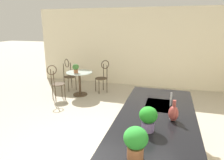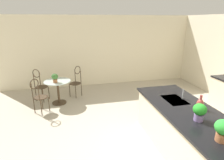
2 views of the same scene
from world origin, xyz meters
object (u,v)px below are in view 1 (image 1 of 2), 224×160
bistro_table (80,81)px  potted_plant_on_table (76,68)px  chair_by_island (56,81)px  potted_plant_counter_far (136,141)px  chair_toward_desk (103,75)px  potted_plant_counter_near (148,117)px  chair_near_window (69,73)px  vase_on_counter (173,113)px

bistro_table → potted_plant_on_table: bearing=-19.4°
chair_by_island → potted_plant_counter_far: 4.38m
bistro_table → potted_plant_on_table: 0.47m
chair_toward_desk → potted_plant_on_table: bearing=-44.9°
bistro_table → potted_plant_counter_near: bearing=36.8°
potted_plant_on_table → potted_plant_counter_near: (3.14, 2.49, 0.20)m
potted_plant_counter_near → chair_by_island: bearing=-132.8°
potted_plant_counter_near → chair_near_window: bearing=-140.4°
chair_by_island → potted_plant_counter_far: bearing=41.4°
chair_near_window → chair_by_island: (0.95, 0.09, 0.00)m
potted_plant_on_table → potted_plant_counter_far: (3.69, 2.44, 0.21)m
chair_near_window → potted_plant_on_table: (0.52, 0.53, 0.32)m
chair_near_window → potted_plant_counter_far: bearing=35.2°
chair_by_island → potted_plant_counter_near: (2.71, 2.93, 0.52)m
chair_toward_desk → potted_plant_on_table: chair_toward_desk is taller
chair_toward_desk → chair_by_island: bearing=-45.3°
bistro_table → chair_near_window: (-0.39, -0.58, 0.13)m
chair_by_island → potted_plant_on_table: bearing=134.3°
chair_near_window → potted_plant_on_table: chair_near_window is taller
potted_plant_on_table → vase_on_counter: vase_on_counter is taller
chair_toward_desk → vase_on_counter: vase_on_counter is taller
bistro_table → potted_plant_counter_far: (3.82, 2.39, 0.66)m
potted_plant_on_table → chair_near_window: bearing=-134.5°
chair_toward_desk → potted_plant_counter_near: size_ratio=3.43×
chair_by_island → vase_on_counter: (2.36, 3.22, 0.46)m
chair_toward_desk → potted_plant_counter_near: bearing=26.3°
chair_by_island → potted_plant_counter_far: (3.26, 2.87, 0.53)m
potted_plant_counter_near → chair_toward_desk: bearing=-153.7°
chair_toward_desk → vase_on_counter: (3.42, 2.15, 0.46)m
bistro_table → chair_by_island: 0.75m
chair_near_window → vase_on_counter: 4.70m
potted_plant_on_table → potted_plant_counter_far: size_ratio=0.83×
chair_near_window → chair_by_island: same height
chair_near_window → vase_on_counter: bearing=45.0°
chair_by_island → vase_on_counter: size_ratio=3.62×
potted_plant_counter_far → chair_toward_desk: bearing=-157.3°
potted_plant_counter_far → vase_on_counter: bearing=159.2°
chair_near_window → chair_by_island: size_ratio=1.00×
chair_by_island → potted_plant_on_table: 0.69m
potted_plant_counter_far → potted_plant_counter_near: 0.55m
chair_toward_desk → bistro_table: bearing=-49.4°
potted_plant_counter_far → vase_on_counter: size_ratio=1.12×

